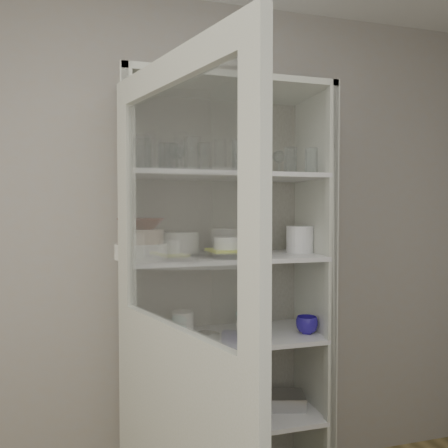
{
  "coord_description": "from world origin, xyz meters",
  "views": [
    {
      "loc": [
        -0.38,
        -0.8,
        1.49
      ],
      "look_at": [
        0.2,
        1.27,
        1.42
      ],
      "focal_mm": 35.0,
      "sensor_mm": 36.0,
      "label": 1
    }
  ],
  "objects": [
    {
      "name": "mug_teal",
      "position": [
        0.33,
        1.34,
        0.91
      ],
      "size": [
        0.1,
        0.1,
        0.09
      ],
      "primitive_type": "imported",
      "rotation": [
        0.0,
        0.0,
        0.06
      ],
      "color": "#188C7A",
      "rests_on": "shelf_mugs"
    },
    {
      "name": "goblet_0",
      "position": [
        -0.02,
        1.34,
        1.74
      ],
      "size": [
        0.07,
        0.07,
        0.15
      ],
      "primitive_type": null,
      "color": "silver",
      "rests_on": "shelf_glass"
    },
    {
      "name": "pantry_cabinet",
      "position": [
        0.2,
        1.34,
        0.94
      ],
      "size": [
        1.0,
        0.45,
        2.1
      ],
      "color": "#BABCA4",
      "rests_on": "floor"
    },
    {
      "name": "grey_bowl_stack",
      "position": [
        0.61,
        1.27,
        1.33
      ],
      "size": [
        0.14,
        0.14,
        0.14
      ],
      "primitive_type": "cylinder",
      "color": "silver",
      "rests_on": "shelf_plates"
    },
    {
      "name": "cream_dish",
      "position": [
        0.19,
        1.26,
        0.5
      ],
      "size": [
        0.27,
        0.27,
        0.08
      ],
      "primitive_type": "imported",
      "rotation": [
        0.0,
        0.0,
        -0.09
      ],
      "color": "beige",
      "rests_on": "shelf_bot"
    },
    {
      "name": "goblet_1",
      "position": [
        0.0,
        1.37,
        1.75
      ],
      "size": [
        0.08,
        0.08,
        0.17
      ],
      "primitive_type": null,
      "color": "silver",
      "rests_on": "shelf_glass"
    },
    {
      "name": "tumbler_7",
      "position": [
        -0.08,
        1.29,
        1.73
      ],
      "size": [
        0.1,
        0.1,
        0.14
      ],
      "primitive_type": "cylinder",
      "rotation": [
        0.0,
        0.0,
        -0.43
      ],
      "color": "silver",
      "rests_on": "shelf_glass"
    },
    {
      "name": "tumbler_2",
      "position": [
        0.02,
        1.16,
        1.74
      ],
      "size": [
        0.09,
        0.09,
        0.16
      ],
      "primitive_type": "cylinder",
      "rotation": [
        0.0,
        0.0,
        -0.18
      ],
      "color": "silver",
      "rests_on": "shelf_glass"
    },
    {
      "name": "tumbler_10",
      "position": [
        0.3,
        1.26,
        1.73
      ],
      "size": [
        0.07,
        0.07,
        0.13
      ],
      "primitive_type": "cylinder",
      "rotation": [
        0.0,
        0.0,
        0.11
      ],
      "color": "silver",
      "rests_on": "shelf_glass"
    },
    {
      "name": "plate_stack_back",
      "position": [
        -0.0,
        1.4,
        1.32
      ],
      "size": [
        0.21,
        0.21,
        0.11
      ],
      "primitive_type": "cylinder",
      "color": "white",
      "rests_on": "shelf_plates"
    },
    {
      "name": "terracotta_bowl",
      "position": [
        -0.21,
        1.23,
        1.42
      ],
      "size": [
        0.24,
        0.24,
        0.05
      ],
      "primitive_type": "imported",
      "rotation": [
        0.0,
        0.0,
        -0.13
      ],
      "color": "#521F14",
      "rests_on": "cream_bowl"
    },
    {
      "name": "white_ramekin",
      "position": [
        0.21,
        1.25,
        1.32
      ],
      "size": [
        0.16,
        0.16,
        0.06
      ],
      "primitive_type": "cylinder",
      "rotation": [
        0.0,
        0.0,
        -0.18
      ],
      "color": "white",
      "rests_on": "yellow_trivet"
    },
    {
      "name": "tumbler_3",
      "position": [
        0.08,
        1.16,
        1.73
      ],
      "size": [
        0.08,
        0.08,
        0.13
      ],
      "primitive_type": "cylinder",
      "rotation": [
        0.0,
        0.0,
        -0.15
      ],
      "color": "silver",
      "rests_on": "shelf_glass"
    },
    {
      "name": "tumbler_1",
      "position": [
        -0.19,
        1.16,
        1.73
      ],
      "size": [
        0.08,
        0.08,
        0.14
      ],
      "primitive_type": "cylinder",
      "rotation": [
        0.0,
        0.0,
        -0.22
      ],
      "color": "silver",
      "rests_on": "shelf_glass"
    },
    {
      "name": "goblet_2",
      "position": [
        0.32,
        1.35,
        1.74
      ],
      "size": [
        0.07,
        0.07,
        0.15
      ],
      "primitive_type": null,
      "color": "silver",
      "rests_on": "shelf_glass"
    },
    {
      "name": "wall_back",
      "position": [
        0.0,
        1.5,
        1.3
      ],
      "size": [
        3.6,
        0.02,
        2.6
      ],
      "primitive_type": "cube",
      "color": "#A5A4A1",
      "rests_on": "ground"
    },
    {
      "name": "tumbler_4",
      "position": [
        0.25,
        1.16,
        1.74
      ],
      "size": [
        0.08,
        0.08,
        0.15
      ],
      "primitive_type": "cylinder",
      "rotation": [
        0.0,
        0.0,
        -0.09
      ],
      "color": "silver",
      "rests_on": "shelf_glass"
    },
    {
      "name": "tumbler_9",
      "position": [
        -0.08,
        1.29,
        1.73
      ],
      "size": [
        0.08,
        0.08,
        0.13
      ],
      "primitive_type": "cylinder",
      "rotation": [
        0.0,
        0.0,
        0.18
      ],
      "color": "silver",
      "rests_on": "shelf_glass"
    },
    {
      "name": "teal_jar",
      "position": [
        0.36,
        1.34,
        0.92
      ],
      "size": [
        0.1,
        0.1,
        0.12
      ],
      "color": "#188C7A",
      "rests_on": "shelf_mugs"
    },
    {
      "name": "goblet_3",
      "position": [
        0.53,
        1.37,
        1.74
      ],
      "size": [
        0.07,
        0.07,
        0.15
      ],
      "primitive_type": null,
      "color": "silver",
      "rests_on": "shelf_glass"
    },
    {
      "name": "mug_white",
      "position": [
        0.27,
        1.14,
        0.91
      ],
      "size": [
        0.13,
        0.13,
        0.09
      ],
      "primitive_type": "imported",
      "rotation": [
        0.0,
        0.0,
        0.43
      ],
      "color": "white",
      "rests_on": "shelf_mugs"
    },
    {
      "name": "tin_box",
      "position": [
        0.51,
        1.27,
        0.49
      ],
      "size": [
        0.26,
        0.21,
        0.07
      ],
      "primitive_type": "cube",
      "rotation": [
        0.0,
        0.0,
        -0.27
      ],
      "color": "gray",
      "rests_on": "shelf_bot"
    },
    {
      "name": "cupboard_door",
      "position": [
        -0.14,
        0.63,
        0.87
      ],
      "size": [
        0.35,
        0.86,
        2.0
      ],
      "rotation": [
        0.0,
        0.0,
        -1.22
      ],
      "color": "#BABCA4",
      "rests_on": "floor"
    },
    {
      "name": "tumbler_6",
      "position": [
        0.61,
        1.15,
        1.72
      ],
      "size": [
        0.08,
        0.08,
        0.13
      ],
      "primitive_type": "cylinder",
      "rotation": [
        0.0,
        0.0,
        0.29
      ],
      "color": "silver",
      "rests_on": "shelf_glass"
    },
    {
      "name": "white_canister",
      "position": [
        -0.0,
        1.29,
        0.92
      ],
      "size": [
        0.13,
        0.13,
        0.13
      ],
      "primitive_type": "cylinder",
      "rotation": [
        0.0,
        0.0,
        0.28
      ],
      "color": "white",
      "rests_on": "shelf_mugs"
    },
    {
      "name": "cream_bowl",
      "position": [
        -0.21,
        1.23,
        1.36
      ],
      "size": [
        0.26,
        0.26,
        0.06
      ],
      "primitive_type": "cylinder",
      "rotation": [
        0.0,
        0.0,
        -0.29
      ],
      "color": "beige",
      "rests_on": "plate_stack_front"
    },
    {
      "name": "tumbler_5",
      "position": [
        0.51,
        1.17,
        1.73
      ],
      "size": [
        0.08,
        0.08,
        0.13
      ],
      "primitive_type": "cylinder",
      "rotation": [
        0.0,
        0.0,
        -0.28
      ],
      "color": "silver",
      "rests_on": "shelf_glass"
    },
    {
      "name": "glass_platter",
      "position": [
        0.21,
        1.25,
        1.27
      ],
      "size": [
        0.41,
        0.41,
        0.02
      ],
      "primitive_type": "cylinder",
      "rotation": [
        0.0,
        0.0,
        0.14
      ],
      "color": "silver",
      "rests_on": "shelf_plates"
    },
    {
      "name": "mug_blue",
      "position": [
        0.61,
        1.19,
        0.9
      ],
      "size": [
        0.14,
        0.14,
        0.09
      ],
      "primitive_type": "imported",
      "rotation": [
        0.0,
        0.0,
        -0.33
      ],
      "color": "navy",
      "rests_on": "shelf_mugs"
    },
    {
      "name": "tumbler_8",
      "position": [
        -0.06,
        1.29,
        1.73
      ],
      "size": [
        0.09,
        0.09,
        0.14
      ],
      "primitive_type": "cylinder",
      "rotation": [
        0.0,
        0.0,
        -0.38
      ],
      "color": "silver",
      "rests_on": "shelf_glass"
    },
    {
      "name": "yellow_trivet",
      "position": [
        0.21,
        1.25,
        1.29
      ],
      "size": [
        0.19,
        0.19,
        0.01
      ],
      "primitive_type": "cube",
      "rotation": [
        0.0,
        0.0,
        0.07
      ],
      "color": "#FEFF3D",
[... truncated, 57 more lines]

